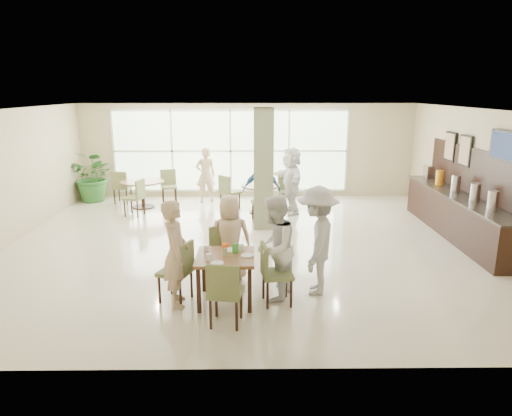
{
  "coord_description": "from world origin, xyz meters",
  "views": [
    {
      "loc": [
        0.11,
        -9.21,
        3.18
      ],
      "look_at": [
        0.2,
        -1.2,
        1.1
      ],
      "focal_mm": 32.0,
      "sensor_mm": 36.0,
      "label": 1
    }
  ],
  "objects_px": {
    "teen_standing": "(317,240)",
    "adult_a": "(261,190)",
    "adult_b": "(291,181)",
    "main_table": "(225,262)",
    "buffet_counter": "(458,212)",
    "teen_left": "(176,253)",
    "adult_standing": "(206,175)",
    "round_table_left": "(142,186)",
    "potted_plant": "(94,176)",
    "teen_far": "(230,238)",
    "teen_right": "(274,248)",
    "round_table_right": "(261,192)"
  },
  "relations": [
    {
      "from": "teen_standing",
      "to": "adult_a",
      "type": "height_order",
      "value": "teen_standing"
    },
    {
      "from": "teen_standing",
      "to": "adult_b",
      "type": "distance_m",
      "value": 4.91
    },
    {
      "from": "main_table",
      "to": "buffet_counter",
      "type": "bearing_deg",
      "value": 32.87
    },
    {
      "from": "teen_left",
      "to": "adult_standing",
      "type": "height_order",
      "value": "teen_left"
    },
    {
      "from": "round_table_left",
      "to": "potted_plant",
      "type": "height_order",
      "value": "potted_plant"
    },
    {
      "from": "potted_plant",
      "to": "teen_far",
      "type": "height_order",
      "value": "same"
    },
    {
      "from": "round_table_left",
      "to": "teen_right",
      "type": "relative_size",
      "value": 0.72
    },
    {
      "from": "teen_far",
      "to": "adult_standing",
      "type": "height_order",
      "value": "adult_standing"
    },
    {
      "from": "adult_b",
      "to": "adult_standing",
      "type": "height_order",
      "value": "adult_b"
    },
    {
      "from": "teen_left",
      "to": "teen_far",
      "type": "relative_size",
      "value": 1.1
    },
    {
      "from": "teen_far",
      "to": "main_table",
      "type": "bearing_deg",
      "value": 81.92
    },
    {
      "from": "round_table_right",
      "to": "teen_right",
      "type": "bearing_deg",
      "value": -88.85
    },
    {
      "from": "potted_plant",
      "to": "adult_standing",
      "type": "bearing_deg",
      "value": -2.5
    },
    {
      "from": "round_table_right",
      "to": "teen_left",
      "type": "height_order",
      "value": "teen_left"
    },
    {
      "from": "adult_a",
      "to": "round_table_right",
      "type": "bearing_deg",
      "value": 81.36
    },
    {
      "from": "round_table_right",
      "to": "teen_right",
      "type": "height_order",
      "value": "teen_right"
    },
    {
      "from": "main_table",
      "to": "buffet_counter",
      "type": "distance_m",
      "value": 5.93
    },
    {
      "from": "potted_plant",
      "to": "teen_right",
      "type": "distance_m",
      "value": 8.18
    },
    {
      "from": "teen_left",
      "to": "buffet_counter",
      "type": "bearing_deg",
      "value": -70.74
    },
    {
      "from": "round_table_right",
      "to": "teen_right",
      "type": "relative_size",
      "value": 0.63
    },
    {
      "from": "round_table_right",
      "to": "adult_b",
      "type": "height_order",
      "value": "adult_b"
    },
    {
      "from": "round_table_left",
      "to": "main_table",
      "type": "bearing_deg",
      "value": -66.06
    },
    {
      "from": "teen_standing",
      "to": "round_table_left",
      "type": "bearing_deg",
      "value": -130.87
    },
    {
      "from": "round_table_right",
      "to": "teen_far",
      "type": "distance_m",
      "value": 4.46
    },
    {
      "from": "potted_plant",
      "to": "round_table_right",
      "type": "bearing_deg",
      "value": -15.46
    },
    {
      "from": "round_table_right",
      "to": "adult_a",
      "type": "bearing_deg",
      "value": -89.64
    },
    {
      "from": "round_table_right",
      "to": "teen_left",
      "type": "relative_size",
      "value": 0.64
    },
    {
      "from": "adult_b",
      "to": "round_table_left",
      "type": "bearing_deg",
      "value": -113.43
    },
    {
      "from": "round_table_left",
      "to": "teen_right",
      "type": "distance_m",
      "value": 6.68
    },
    {
      "from": "round_table_right",
      "to": "adult_standing",
      "type": "relative_size",
      "value": 0.65
    },
    {
      "from": "round_table_right",
      "to": "teen_right",
      "type": "distance_m",
      "value": 5.19
    },
    {
      "from": "teen_left",
      "to": "teen_far",
      "type": "height_order",
      "value": "teen_left"
    },
    {
      "from": "adult_b",
      "to": "buffet_counter",
      "type": "bearing_deg",
      "value": 45.75
    },
    {
      "from": "buffet_counter",
      "to": "potted_plant",
      "type": "distance_m",
      "value": 9.79
    },
    {
      "from": "teen_left",
      "to": "teen_right",
      "type": "relative_size",
      "value": 0.99
    },
    {
      "from": "main_table",
      "to": "round_table_right",
      "type": "distance_m",
      "value": 5.33
    },
    {
      "from": "adult_standing",
      "to": "round_table_left",
      "type": "bearing_deg",
      "value": 4.1
    },
    {
      "from": "main_table",
      "to": "teen_standing",
      "type": "height_order",
      "value": "teen_standing"
    },
    {
      "from": "round_table_right",
      "to": "teen_standing",
      "type": "xyz_separation_m",
      "value": [
        0.79,
        -4.96,
        0.31
      ]
    },
    {
      "from": "potted_plant",
      "to": "teen_right",
      "type": "bearing_deg",
      "value": -52.84
    },
    {
      "from": "teen_left",
      "to": "main_table",
      "type": "bearing_deg",
      "value": -94.66
    },
    {
      "from": "teen_far",
      "to": "adult_b",
      "type": "distance_m",
      "value": 4.58
    },
    {
      "from": "teen_far",
      "to": "teen_standing",
      "type": "bearing_deg",
      "value": 152.79
    },
    {
      "from": "main_table",
      "to": "teen_far",
      "type": "relative_size",
      "value": 0.59
    },
    {
      "from": "teen_far",
      "to": "teen_right",
      "type": "height_order",
      "value": "teen_right"
    },
    {
      "from": "potted_plant",
      "to": "teen_standing",
      "type": "height_order",
      "value": "teen_standing"
    },
    {
      "from": "round_table_left",
      "to": "adult_standing",
      "type": "bearing_deg",
      "value": 19.76
    },
    {
      "from": "teen_left",
      "to": "adult_standing",
      "type": "distance_m",
      "value": 6.57
    },
    {
      "from": "buffet_counter",
      "to": "adult_a",
      "type": "relative_size",
      "value": 2.95
    },
    {
      "from": "main_table",
      "to": "teen_left",
      "type": "relative_size",
      "value": 0.54
    }
  ]
}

